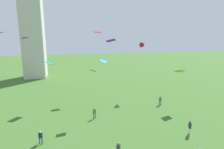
# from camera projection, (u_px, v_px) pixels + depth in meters

# --- Properties ---
(person_0) EXTENTS (0.50, 0.47, 1.69)m
(person_0) POSITION_uv_depth(u_px,v_px,m) (94.00, 113.00, 27.61)
(person_0) COLOR #51754C
(person_0) RESTS_ON ground_plane
(person_1) EXTENTS (0.48, 0.42, 1.59)m
(person_1) POSITION_uv_depth(u_px,v_px,m) (40.00, 137.00, 21.12)
(person_1) COLOR #235693
(person_1) RESTS_ON ground_plane
(person_2) EXTENTS (0.50, 0.36, 1.66)m
(person_2) POSITION_uv_depth(u_px,v_px,m) (160.00, 100.00, 33.04)
(person_2) COLOR #235693
(person_2) RESTS_ON ground_plane
(person_3) EXTENTS (0.44, 0.54, 1.82)m
(person_3) POSITION_uv_depth(u_px,v_px,m) (190.00, 127.00, 23.15)
(person_3) COLOR silver
(person_3) RESTS_ON ground_plane
(person_4) EXTENTS (0.49, 0.55, 1.83)m
(person_4) POSITION_uv_depth(u_px,v_px,m) (118.00, 149.00, 18.51)
(person_4) COLOR silver
(person_4) RESTS_ON ground_plane
(kite_flying_0) EXTENTS (1.62, 1.32, 0.37)m
(kite_flying_0) POSITION_uv_depth(u_px,v_px,m) (98.00, 32.00, 37.74)
(kite_flying_0) COLOR red
(kite_flying_1) EXTENTS (1.56, 1.82, 0.86)m
(kite_flying_1) POSITION_uv_depth(u_px,v_px,m) (50.00, 63.00, 31.45)
(kite_flying_1) COLOR #05B2B9
(kite_flying_2) EXTENTS (1.40, 1.57, 0.29)m
(kite_flying_2) POSITION_uv_depth(u_px,v_px,m) (25.00, 38.00, 32.21)
(kite_flying_2) COLOR #7006BF
(kite_flying_3) EXTENTS (1.23, 1.85, 1.55)m
(kite_flying_3) POSITION_uv_depth(u_px,v_px,m) (141.00, 46.00, 38.13)
(kite_flying_3) COLOR #B40F23
(kite_flying_4) EXTENTS (1.07, 0.70, 0.60)m
(kite_flying_4) POSITION_uv_depth(u_px,v_px,m) (93.00, 71.00, 26.96)
(kite_flying_4) COLOR gold
(kite_flying_5) EXTENTS (1.09, 0.94, 0.50)m
(kite_flying_5) POSITION_uv_depth(u_px,v_px,m) (103.00, 61.00, 22.54)
(kite_flying_5) COLOR blue
(kite_flying_6) EXTENTS (1.45, 1.23, 0.55)m
(kite_flying_6) POSITION_uv_depth(u_px,v_px,m) (111.00, 40.00, 24.67)
(kite_flying_6) COLOR purple
(kite_flying_7) EXTENTS (1.83, 1.42, 0.73)m
(kite_flying_7) POSITION_uv_depth(u_px,v_px,m) (180.00, 71.00, 31.17)
(kite_flying_7) COLOR #68B81E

